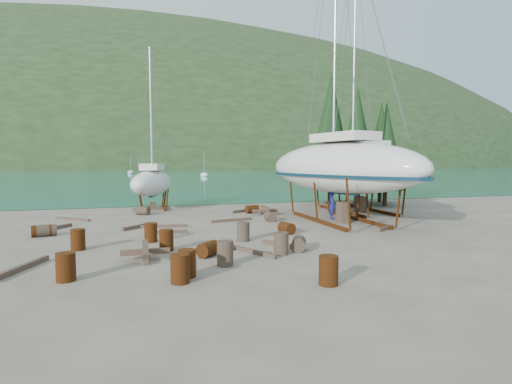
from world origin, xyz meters
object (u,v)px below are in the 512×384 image
object	(u,v)px
worker	(332,206)
large_sailboat_near	(338,167)
large_sailboat_far	(357,168)
small_sailboat_shore	(152,182)

from	to	relation	value
worker	large_sailboat_near	bearing A→B (deg)	-177.74
large_sailboat_near	large_sailboat_far	size ratio (longest dim) A/B	1.07
large_sailboat_far	worker	bearing A→B (deg)	-147.65
large_sailboat_far	small_sailboat_shore	size ratio (longest dim) A/B	1.56
large_sailboat_near	large_sailboat_far	world-z (taller)	large_sailboat_near
large_sailboat_far	worker	distance (m)	5.23
large_sailboat_far	small_sailboat_shore	world-z (taller)	large_sailboat_far
large_sailboat_near	worker	distance (m)	2.63
small_sailboat_shore	large_sailboat_near	bearing A→B (deg)	-26.28
large_sailboat_near	large_sailboat_far	distance (m)	5.34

